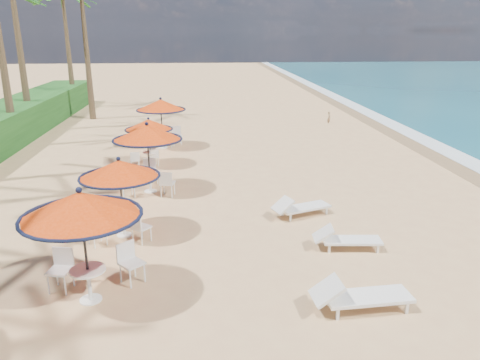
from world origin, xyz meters
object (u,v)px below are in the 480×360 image
at_px(station_1, 119,179).
at_px(station_2, 147,141).
at_px(lounger_far, 300,207).
at_px(station_3, 148,131).
at_px(lounger_near, 358,295).
at_px(station_4, 162,111).
at_px(lounger_mid, 345,239).
at_px(station_0, 83,214).

distance_m(station_1, station_2, 3.96).
bearing_deg(lounger_far, station_3, 109.63).
height_order(lounger_near, lounger_far, lounger_near).
distance_m(station_4, lounger_far, 11.18).
distance_m(station_1, lounger_near, 7.21).
distance_m(station_3, station_4, 3.46).
distance_m(lounger_near, lounger_mid, 2.98).
bearing_deg(station_3, station_2, -84.37).
height_order(station_4, lounger_near, station_4).
xyz_separation_m(station_0, station_3, (0.24, 10.86, -0.45)).
xyz_separation_m(station_0, station_2, (0.59, 7.30, -0.11)).
relative_size(lounger_near, lounger_mid, 1.16).
height_order(station_0, lounger_mid, station_0).
height_order(station_0, lounger_far, station_0).
height_order(station_1, lounger_mid, station_1).
xyz_separation_m(station_1, station_2, (0.41, 3.93, 0.18)).
bearing_deg(station_2, lounger_far, -29.55).
bearing_deg(lounger_far, lounger_mid, -93.50).
bearing_deg(station_4, station_2, -90.08).
distance_m(station_1, station_3, 7.49).
bearing_deg(lounger_near, lounger_mid, 74.57).
height_order(station_1, station_2, station_2).
relative_size(station_0, station_1, 1.12).
xyz_separation_m(station_1, station_4, (0.42, 10.92, 0.14)).
distance_m(station_2, station_3, 3.59).
xyz_separation_m(station_0, station_4, (0.60, 14.29, -0.15)).
height_order(station_4, lounger_mid, station_4).
xyz_separation_m(station_2, station_3, (-0.35, 3.56, -0.33)).
bearing_deg(lounger_far, station_4, 96.65).
distance_m(station_1, lounger_mid, 6.53).
bearing_deg(station_3, station_0, -91.28).
relative_size(lounger_mid, lounger_far, 0.93).
bearing_deg(station_2, station_3, 95.63).
xyz_separation_m(station_0, station_1, (0.18, 3.37, -0.29)).
bearing_deg(lounger_mid, lounger_far, 111.64).
height_order(station_1, lounger_far, station_1).
distance_m(station_1, lounger_far, 5.75).
distance_m(station_3, lounger_far, 8.49).
distance_m(station_0, lounger_mid, 6.91).
relative_size(station_0, lounger_mid, 1.41).
height_order(station_0, lounger_near, station_0).
bearing_deg(station_0, lounger_near, -9.27).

